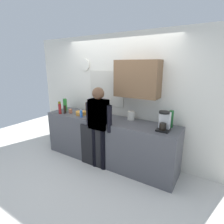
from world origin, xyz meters
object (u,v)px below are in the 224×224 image
Objects in this scene: bottle_clear_soda at (65,105)px; bottle_green_wine at (171,119)px; storage_canister at (131,116)px; bottle_amber_beer at (87,108)px; bottle_red_vinegar at (60,109)px; person_guest at (99,122)px; bottle_dark_sauce at (65,109)px; bottle_olive_oil at (60,107)px; person_at_sink at (99,122)px; potted_plant at (98,113)px; cup_terracotta_mug at (71,111)px; dish_soap at (81,114)px; mixing_bowl at (81,113)px; coffee_maker at (164,122)px.

bottle_green_wine reaches higher than bottle_clear_soda.
bottle_amber_beer is at bearing -178.21° from storage_canister.
person_guest is at bearing -3.12° from bottle_red_vinegar.
bottle_olive_oil reaches higher than bottle_dark_sauce.
bottle_clear_soda is 0.93× the size of bottle_green_wine.
person_at_sink is 0.00m from person_guest.
potted_plant is (0.52, -0.30, 0.02)m from bottle_amber_beer.
dish_soap is (0.43, -0.12, 0.03)m from cup_terracotta_mug.
bottle_clear_soda reaches higher than bottle_amber_beer.
storage_canister is (1.07, 0.26, 0.04)m from mixing_bowl.
coffee_maker reaches higher than potted_plant.
bottle_clear_soda reaches higher than mixing_bowl.
coffee_maker is 2.26m from bottle_red_vinegar.
coffee_maker reaches higher than storage_canister.
bottle_dark_sauce is (-0.37, -0.32, -0.02)m from bottle_amber_beer.
bottle_dark_sauce is 0.11× the size of person_guest.
potted_plant is at bearing 8.31° from dish_soap.
mixing_bowl is 0.14× the size of person_at_sink.
cup_terracotta_mug is at bearing -173.52° from bottle_green_wine.
dish_soap is (-1.72, -0.37, -0.07)m from bottle_green_wine.
person_at_sink reaches higher than bottle_dark_sauce.
storage_canister is (-0.72, 0.24, -0.06)m from coffee_maker.
bottle_green_wine is at bearing 9.92° from bottle_red_vinegar.
potted_plant is (1.09, -0.19, -0.01)m from bottle_clear_soda.
bottle_red_vinegar is 0.14× the size of person_guest.
bottle_clear_soda is 0.21m from bottle_olive_oil.
coffee_maker is 1.94× the size of storage_canister.
bottle_clear_soda is 1.56× the size of bottle_dark_sauce.
cup_terracotta_mug is at bearing 164.37° from person_at_sink.
bottle_green_wine is 2.16m from cup_terracotta_mug.
bottle_clear_soda is at bearing 100.17° from bottle_olive_oil.
person_at_sink reaches higher than bottle_red_vinegar.
bottle_amber_beer is 1.35× the size of storage_canister.
mixing_bowl is 1.10m from storage_canister.
bottle_amber_beer is at bearing 94.01° from mixing_bowl.
bottle_amber_beer is (-1.81, 0.21, -0.03)m from coffee_maker.
bottle_green_wine is at bearing 11.97° from dish_soap.
mixing_bowl is 0.69m from person_at_sink.
mixing_bowl is at bearing -85.99° from bottle_amber_beer.
bottle_clear_soda reaches higher than dish_soap.
mixing_bowl is 0.19m from dish_soap.
cup_terracotta_mug is (-2.15, -0.24, -0.10)m from bottle_green_wine.
bottle_green_wine is 2.42m from bottle_olive_oil.
bottle_clear_soda is at bearing -177.07° from bottle_green_wine.
bottle_amber_beer and potted_plant have the same top height.
bottle_olive_oil is 1.66m from storage_canister.
potted_plant is at bearing -175.79° from coffee_maker.
bottle_olive_oil is at bearing -169.98° from mixing_bowl.
bottle_clear_soda is at bearing 114.52° from bottle_red_vinegar.
storage_canister is 0.65m from person_guest.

